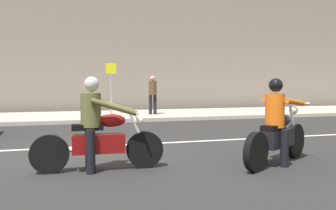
{
  "coord_description": "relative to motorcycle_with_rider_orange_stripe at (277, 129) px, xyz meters",
  "views": [
    {
      "loc": [
        -0.4,
        -7.82,
        1.49
      ],
      "look_at": [
        1.79,
        -0.48,
        1.03
      ],
      "focal_mm": 39.64,
      "sensor_mm": 36.0,
      "label": 1
    }
  ],
  "objects": [
    {
      "name": "sidewalk_slab",
      "position": [
        -3.42,
        9.96,
        -0.57
      ],
      "size": [
        40.0,
        4.4,
        0.14
      ],
      "primitive_type": "cube",
      "color": "#A8A399",
      "rests_on": "ground_plane"
    },
    {
      "name": "ground_plane",
      "position": [
        -3.42,
        1.96,
        -0.64
      ],
      "size": [
        80.0,
        80.0,
        0.0
      ],
      "primitive_type": "plane",
      "color": "#272727"
    },
    {
      "name": "lane_marking_stripe",
      "position": [
        -2.73,
        2.86,
        -0.64
      ],
      "size": [
        18.0,
        0.14,
        0.01
      ],
      "primitive_type": "cube",
      "color": "silver",
      "rests_on": "ground_plane"
    },
    {
      "name": "motorcycle_with_rider_orange_stripe",
      "position": [
        0.0,
        0.0,
        0.0
      ],
      "size": [
        1.99,
        1.31,
        1.57
      ],
      "color": "black",
      "rests_on": "ground_plane"
    },
    {
      "name": "pedestrian_bystander",
      "position": [
        0.05,
        9.42,
        0.45
      ],
      "size": [
        0.34,
        0.34,
        1.64
      ],
      "color": "black",
      "rests_on": "sidewalk_slab"
    },
    {
      "name": "street_sign_post",
      "position": [
        -1.63,
        9.99,
        0.85
      ],
      "size": [
        0.44,
        0.08,
        2.2
      ],
      "color": "gray",
      "rests_on": "sidewalk_slab"
    },
    {
      "name": "motorcycle_with_rider_olive",
      "position": [
        -3.19,
        0.43,
        0.01
      ],
      "size": [
        2.24,
        0.7,
        1.59
      ],
      "color": "black",
      "rests_on": "ground_plane"
    }
  ]
}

